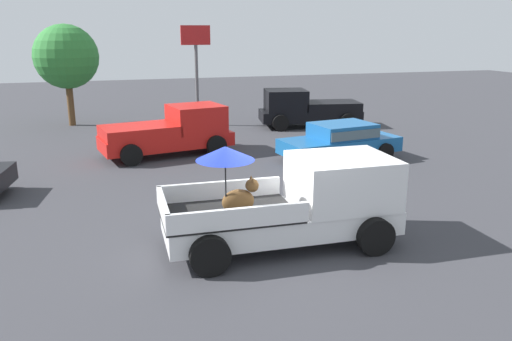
{
  "coord_description": "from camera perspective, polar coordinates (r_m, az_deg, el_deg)",
  "views": [
    {
      "loc": [
        -3.53,
        -9.74,
        4.56
      ],
      "look_at": [
        0.11,
        2.21,
        1.1
      ],
      "focal_mm": 35.78,
      "sensor_mm": 36.0,
      "label": 1
    }
  ],
  "objects": [
    {
      "name": "parked_sedan_near",
      "position": [
        18.61,
        9.45,
        3.44
      ],
      "size": [
        4.52,
        2.47,
        1.33
      ],
      "rotation": [
        0.0,
        0.0,
        3.29
      ],
      "color": "black",
      "rests_on": "ground"
    },
    {
      "name": "motel_sign",
      "position": [
        25.06,
        -6.72,
        12.65
      ],
      "size": [
        1.4,
        0.16,
        4.75
      ],
      "color": "#59595B",
      "rests_on": "ground"
    },
    {
      "name": "ground_plane",
      "position": [
        11.32,
        2.77,
        -8.29
      ],
      "size": [
        80.0,
        80.0,
        0.0
      ],
      "primitive_type": "plane",
      "color": "#38383D"
    },
    {
      "name": "tree_by_lot",
      "position": [
        26.47,
        -20.46,
        11.81
      ],
      "size": [
        3.04,
        3.04,
        4.84
      ],
      "color": "brown",
      "rests_on": "ground"
    },
    {
      "name": "pickup_truck_red",
      "position": [
        24.85,
        5.59,
        6.89
      ],
      "size": [
        5.04,
        2.8,
        1.8
      ],
      "rotation": [
        0.0,
        0.0,
        2.97
      ],
      "color": "black",
      "rests_on": "ground"
    },
    {
      "name": "pickup_truck_far",
      "position": [
        19.39,
        -9.39,
        4.32
      ],
      "size": [
        5.05,
        2.87,
        1.8
      ],
      "rotation": [
        0.0,
        0.0,
        0.19
      ],
      "color": "black",
      "rests_on": "ground"
    },
    {
      "name": "pickup_truck_main",
      "position": [
        11.1,
        4.99,
        -3.46
      ],
      "size": [
        5.09,
        2.34,
        2.33
      ],
      "rotation": [
        0.0,
        0.0,
        -0.02
      ],
      "color": "black",
      "rests_on": "ground"
    }
  ]
}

